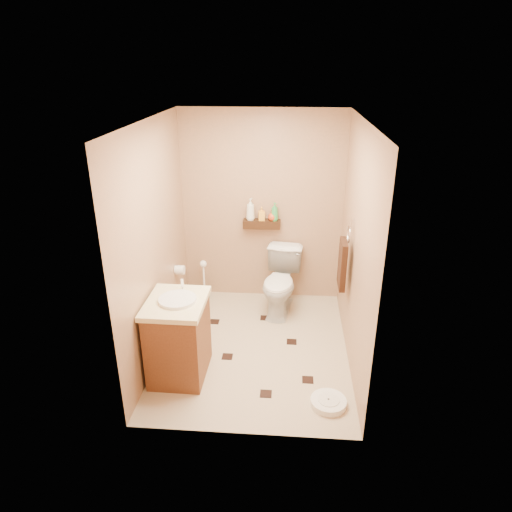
{
  "coord_description": "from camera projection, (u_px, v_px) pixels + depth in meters",
  "views": [
    {
      "loc": [
        0.34,
        -4.16,
        2.9
      ],
      "look_at": [
        -0.0,
        0.25,
        0.98
      ],
      "focal_mm": 32.0,
      "sensor_mm": 36.0,
      "label": 1
    }
  ],
  "objects": [
    {
      "name": "bottle_d",
      "position": [
        275.0,
        212.0,
        5.57
      ],
      "size": [
        0.12,
        0.12,
        0.23
      ],
      "primitive_type": "imported",
      "rotation": [
        0.0,
        0.0,
        0.67
      ],
      "color": "green",
      "rests_on": "wall_shelf"
    },
    {
      "name": "wall_right",
      "position": [
        356.0,
        249.0,
        4.44
      ],
      "size": [
        0.04,
        2.5,
        2.4
      ],
      "primitive_type": "cube",
      "color": "#A27A5C",
      "rests_on": "ground"
    },
    {
      "name": "wall_front",
      "position": [
        240.0,
        310.0,
        3.36
      ],
      "size": [
        2.0,
        0.04,
        2.4
      ],
      "primitive_type": "cube",
      "color": "#A27A5C",
      "rests_on": "ground"
    },
    {
      "name": "toilet_paper",
      "position": [
        180.0,
        270.0,
        5.41
      ],
      "size": [
        0.12,
        0.11,
        0.12
      ],
      "color": "white",
      "rests_on": "wall_left"
    },
    {
      "name": "bottle_b",
      "position": [
        262.0,
        214.0,
        5.6
      ],
      "size": [
        0.09,
        0.09,
        0.17
      ],
      "primitive_type": "imported",
      "rotation": [
        0.0,
        0.0,
        0.17
      ],
      "color": "#FFB235",
      "rests_on": "wall_shelf"
    },
    {
      "name": "ceiling",
      "position": [
        254.0,
        120.0,
        4.03
      ],
      "size": [
        2.0,
        2.5,
        0.02
      ],
      "primitive_type": "cube",
      "color": "white",
      "rests_on": "wall_back"
    },
    {
      "name": "bottle_c",
      "position": [
        272.0,
        215.0,
        5.59
      ],
      "size": [
        0.14,
        0.14,
        0.13
      ],
      "primitive_type": "imported",
      "rotation": [
        0.0,
        0.0,
        5.13
      ],
      "color": "#E1481A",
      "rests_on": "wall_shelf"
    },
    {
      "name": "toilet",
      "position": [
        281.0,
        283.0,
        5.57
      ],
      "size": [
        0.53,
        0.81,
        0.77
      ],
      "primitive_type": "imported",
      "rotation": [
        0.0,
        0.0,
        -0.14
      ],
      "color": "white",
      "rests_on": "ground"
    },
    {
      "name": "floor_accents",
      "position": [
        261.0,
        349.0,
        4.95
      ],
      "size": [
        1.2,
        1.48,
        0.01
      ],
      "color": "black",
      "rests_on": "ground"
    },
    {
      "name": "wall_left",
      "position": [
        155.0,
        243.0,
        4.58
      ],
      "size": [
        0.04,
        2.5,
        2.4
      ],
      "primitive_type": "cube",
      "color": "#A27A5C",
      "rests_on": "ground"
    },
    {
      "name": "bathroom_scale",
      "position": [
        328.0,
        402.0,
        4.14
      ],
      "size": [
        0.38,
        0.38,
        0.07
      ],
      "rotation": [
        0.0,
        0.0,
        -0.19
      ],
      "color": "white",
      "rests_on": "ground"
    },
    {
      "name": "bottle_a",
      "position": [
        250.0,
        209.0,
        5.59
      ],
      "size": [
        0.14,
        0.14,
        0.27
      ],
      "primitive_type": "imported",
      "rotation": [
        0.0,
        0.0,
        2.71
      ],
      "color": "white",
      "rests_on": "wall_shelf"
    },
    {
      "name": "toilet_brush",
      "position": [
        204.0,
        285.0,
        5.94
      ],
      "size": [
        0.12,
        0.12,
        0.54
      ],
      "color": "#186157",
      "rests_on": "ground"
    },
    {
      "name": "wall_shelf",
      "position": [
        262.0,
        224.0,
        5.65
      ],
      "size": [
        0.46,
        0.14,
        0.1
      ],
      "primitive_type": "cube",
      "color": "#311C0D",
      "rests_on": "wall_back"
    },
    {
      "name": "vanity",
      "position": [
        178.0,
        337.0,
        4.42
      ],
      "size": [
        0.56,
        0.68,
        0.95
      ],
      "rotation": [
        0.0,
        0.0,
        -0.02
      ],
      "color": "brown",
      "rests_on": "ground"
    },
    {
      "name": "towel_ring",
      "position": [
        343.0,
        262.0,
        4.77
      ],
      "size": [
        0.12,
        0.3,
        0.76
      ],
      "color": "silver",
      "rests_on": "wall_right"
    },
    {
      "name": "ground",
      "position": [
        254.0,
        347.0,
        4.99
      ],
      "size": [
        2.5,
        2.5,
        0.0
      ],
      "primitive_type": "plane",
      "color": "#C6B191",
      "rests_on": "ground"
    },
    {
      "name": "wall_back",
      "position": [
        262.0,
        208.0,
        5.65
      ],
      "size": [
        2.0,
        0.04,
        2.4
      ],
      "primitive_type": "cube",
      "color": "#A27A5C",
      "rests_on": "ground"
    }
  ]
}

